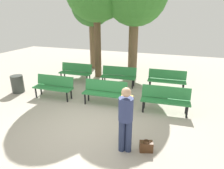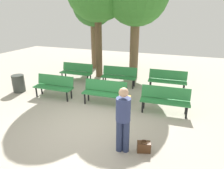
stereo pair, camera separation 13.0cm
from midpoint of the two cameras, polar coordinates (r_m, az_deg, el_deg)
name	(u,v)px [view 1 (the left image)]	position (r m, az deg, el deg)	size (l,w,h in m)	color
ground_plane	(88,126)	(6.03, -7.75, -11.86)	(24.00, 24.00, 0.00)	#B2A899
bench_r0_c0	(54,86)	(8.03, -17.11, -0.28)	(1.61, 0.52, 0.87)	#2D8442
bench_r0_c1	(105,91)	(7.12, -2.60, -1.96)	(1.62, 0.55, 0.87)	#2D8442
bench_r0_c2	(165,98)	(6.76, 14.81, -3.89)	(1.62, 0.57, 0.87)	#2D8442
bench_r1_c0	(76,71)	(9.78, -10.92, 3.83)	(1.61, 0.52, 0.87)	#2D8442
bench_r1_c1	(119,75)	(8.99, 1.53, 2.76)	(1.62, 0.57, 0.87)	#2D8442
bench_r1_c2	(167,79)	(8.77, 15.32, 1.59)	(1.62, 0.55, 0.87)	#2D8442
tree_1	(92,7)	(11.89, -6.31, 21.65)	(2.31, 2.31, 4.76)	brown
visitor_with_backpack	(126,116)	(4.58, 3.22, -9.16)	(0.40, 0.57, 1.65)	navy
handbag	(146,146)	(5.02, 9.18, -17.43)	(0.36, 0.27, 0.29)	#4C2D19
trash_bin	(18,84)	(9.20, -26.26, 0.14)	(0.50, 0.50, 0.73)	#383D38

